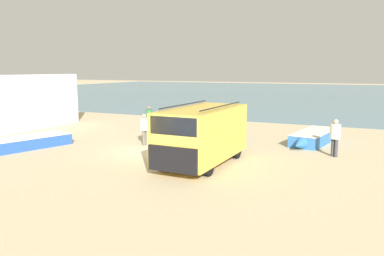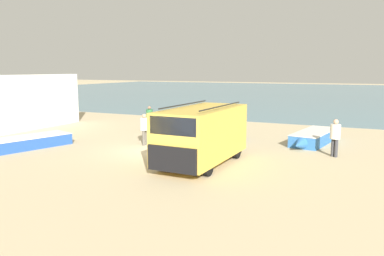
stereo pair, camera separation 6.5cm
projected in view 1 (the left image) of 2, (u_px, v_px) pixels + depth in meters
The scene contains 11 objects.
ground_plane at pixel (159, 151), 18.30m from camera, with size 200.00×200.00×0.00m, color tan.
sea_water at pixel (307, 92), 65.01m from camera, with size 120.00×80.00×0.01m, color slate.
harbor_wall at pixel (13, 104), 23.47m from camera, with size 0.50×11.14×3.63m, color silver.
parked_van at pixel (202, 133), 15.66m from camera, with size 2.31×5.28×2.52m.
fishing_rowboat_0 at pixel (22, 143), 18.83m from camera, with size 2.73×5.39×0.59m.
fishing_rowboat_1 at pixel (313, 137), 20.20m from camera, with size 2.16×5.10×0.66m.
fishing_rowboat_2 at pixel (213, 133), 21.77m from camera, with size 3.98×1.32×0.55m.
fisherman_0 at pixel (149, 116), 24.32m from camera, with size 0.42×0.42×1.61m.
fisherman_1 at pixel (335, 134), 17.01m from camera, with size 0.46×0.46×1.74m.
fisherman_2 at pixel (144, 127), 19.61m from camera, with size 0.44×0.44×1.67m.
fisherman_3 at pixel (191, 115), 23.96m from camera, with size 0.46×0.46×1.75m.
Camera 1 is at (8.93, -15.60, 3.96)m, focal length 35.00 mm.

